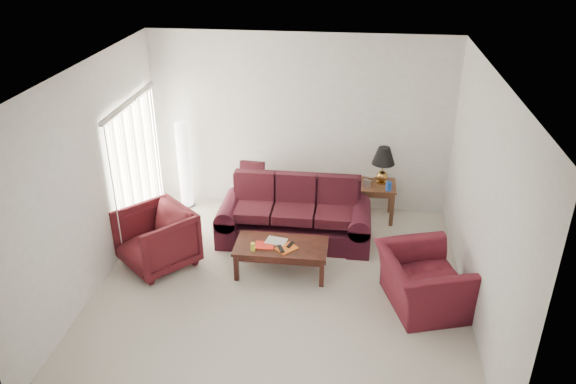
# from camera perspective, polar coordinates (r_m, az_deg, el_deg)

# --- Properties ---
(floor) EXTENTS (5.00, 5.00, 0.00)m
(floor) POSITION_cam_1_polar(r_m,az_deg,el_deg) (7.88, -0.77, -9.62)
(floor) COLOR beige
(floor) RESTS_ON ground
(blinds) EXTENTS (0.10, 2.00, 2.16)m
(blinds) POSITION_cam_1_polar(r_m,az_deg,el_deg) (9.02, -15.09, 2.28)
(blinds) COLOR silver
(blinds) RESTS_ON ground
(sofa) EXTENTS (2.37, 1.06, 0.96)m
(sofa) POSITION_cam_1_polar(r_m,az_deg,el_deg) (8.69, 0.65, -2.13)
(sofa) COLOR black
(sofa) RESTS_ON ground
(throw_pillow) EXTENTS (0.42, 0.23, 0.42)m
(throw_pillow) POSITION_cam_1_polar(r_m,az_deg,el_deg) (9.41, -3.67, 1.89)
(throw_pillow) COLOR black
(throw_pillow) RESTS_ON sofa
(end_table) EXTENTS (0.58, 0.58, 0.63)m
(end_table) POSITION_cam_1_polar(r_m,az_deg,el_deg) (9.51, 9.04, -0.93)
(end_table) COLOR brown
(end_table) RESTS_ON ground
(table_lamp) EXTENTS (0.40, 0.40, 0.63)m
(table_lamp) POSITION_cam_1_polar(r_m,az_deg,el_deg) (9.30, 9.62, 2.68)
(table_lamp) COLOR #BC883B
(table_lamp) RESTS_ON end_table
(clock) EXTENTS (0.13, 0.09, 0.12)m
(clock) POSITION_cam_1_polar(r_m,az_deg,el_deg) (9.23, 8.04, 0.86)
(clock) COLOR silver
(clock) RESTS_ON end_table
(blue_canister) EXTENTS (0.12, 0.12, 0.15)m
(blue_canister) POSITION_cam_1_polar(r_m,az_deg,el_deg) (9.17, 10.19, 0.59)
(blue_canister) COLOR #1A4BAE
(blue_canister) RESTS_ON end_table
(picture_frame) EXTENTS (0.16, 0.18, 0.05)m
(picture_frame) POSITION_cam_1_polar(r_m,az_deg,el_deg) (9.45, 8.37, 1.62)
(picture_frame) COLOR #B7B7BB
(picture_frame) RESTS_ON end_table
(floor_lamp) EXTENTS (0.32, 0.32, 1.57)m
(floor_lamp) POSITION_cam_1_polar(r_m,az_deg,el_deg) (9.76, -10.50, 2.75)
(floor_lamp) COLOR silver
(floor_lamp) RESTS_ON ground
(armchair_left) EXTENTS (1.34, 1.34, 0.87)m
(armchair_left) POSITION_cam_1_polar(r_m,az_deg,el_deg) (8.32, -13.20, -4.64)
(armchair_left) COLOR #430F14
(armchair_left) RESTS_ON ground
(armchair_right) EXTENTS (1.30, 1.39, 0.75)m
(armchair_right) POSITION_cam_1_polar(r_m,az_deg,el_deg) (7.56, 13.46, -8.76)
(armchair_right) COLOR #49111A
(armchair_right) RESTS_ON ground
(coffee_table) EXTENTS (1.41, 0.90, 0.46)m
(coffee_table) POSITION_cam_1_polar(r_m,az_deg,el_deg) (8.05, -0.69, -6.76)
(coffee_table) COLOR black
(coffee_table) RESTS_ON ground
(magazine_red) EXTENTS (0.28, 0.21, 0.02)m
(magazine_red) POSITION_cam_1_polar(r_m,az_deg,el_deg) (7.91, -2.42, -5.44)
(magazine_red) COLOR red
(magazine_red) RESTS_ON coffee_table
(magazine_white) EXTENTS (0.32, 0.27, 0.02)m
(magazine_white) POSITION_cam_1_polar(r_m,az_deg,el_deg) (8.00, -1.22, -5.02)
(magazine_white) COLOR beige
(magazine_white) RESTS_ON coffee_table
(magazine_orange) EXTENTS (0.34, 0.35, 0.02)m
(magazine_orange) POSITION_cam_1_polar(r_m,az_deg,el_deg) (7.84, -0.14, -5.74)
(magazine_orange) COLOR orange
(magazine_orange) RESTS_ON coffee_table
(remote_a) EXTENTS (0.12, 0.19, 0.02)m
(remote_a) POSITION_cam_1_polar(r_m,az_deg,el_deg) (7.79, -0.73, -5.79)
(remote_a) COLOR black
(remote_a) RESTS_ON coffee_table
(remote_b) EXTENTS (0.10, 0.17, 0.02)m
(remote_b) POSITION_cam_1_polar(r_m,az_deg,el_deg) (7.88, 0.24, -5.35)
(remote_b) COLOR black
(remote_b) RESTS_ON coffee_table
(yellow_glass) EXTENTS (0.07, 0.07, 0.11)m
(yellow_glass) POSITION_cam_1_polar(r_m,az_deg,el_deg) (7.79, -3.58, -5.58)
(yellow_glass) COLOR #FFF838
(yellow_glass) RESTS_ON coffee_table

